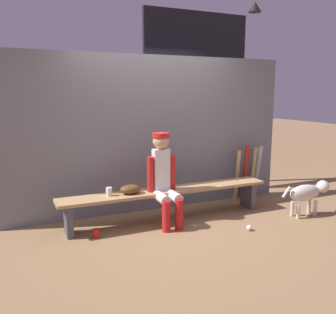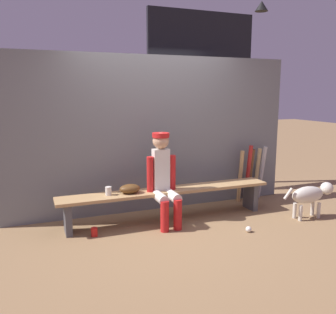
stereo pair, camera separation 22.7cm
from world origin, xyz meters
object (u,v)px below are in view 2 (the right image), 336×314
(bat_aluminum_red, at_px, (248,173))
(cup_on_bench, at_px, (108,191))
(dugout_bench, at_px, (168,195))
(baseball, at_px, (249,229))
(bat_aluminum_silver, at_px, (262,172))
(bat_wood_dark, at_px, (250,175))
(cup_on_ground, at_px, (94,232))
(dog, at_px, (311,195))
(player_seated, at_px, (164,176))
(bat_wood_natural, at_px, (257,173))
(bat_wood_tan, at_px, (240,177))
(baseball_glove, at_px, (130,189))
(scoreboard, at_px, (205,57))

(bat_aluminum_red, relative_size, cup_on_bench, 8.45)
(dugout_bench, xyz_separation_m, baseball, (0.79, -0.79, -0.32))
(bat_aluminum_silver, bearing_deg, cup_on_bench, -171.66)
(dugout_bench, bearing_deg, bat_wood_dark, 13.50)
(bat_wood_dark, distance_m, cup_on_bench, 2.44)
(baseball, bearing_deg, bat_wood_dark, 55.83)
(baseball, bearing_deg, bat_aluminum_silver, 49.06)
(bat_aluminum_silver, distance_m, cup_on_ground, 2.98)
(dugout_bench, height_order, dog, dog)
(bat_aluminum_silver, bearing_deg, player_seated, -165.27)
(bat_wood_natural, relative_size, cup_on_ground, 7.75)
(player_seated, distance_m, bat_aluminum_red, 1.72)
(cup_on_ground, relative_size, cup_on_bench, 1.00)
(bat_wood_tan, xyz_separation_m, cup_on_ground, (-2.44, -0.57, -0.37))
(bat_wood_dark, bearing_deg, baseball, -124.17)
(cup_on_ground, xyz_separation_m, cup_on_bench, (0.24, 0.23, 0.44))
(bat_aluminum_silver, bearing_deg, dog, -85.62)
(baseball_glove, height_order, bat_wood_natural, bat_wood_natural)
(baseball_glove, height_order, bat_wood_dark, bat_wood_dark)
(cup_on_ground, distance_m, scoreboard, 3.67)
(dugout_bench, height_order, bat_wood_tan, bat_wood_tan)
(baseball, height_order, cup_on_bench, cup_on_bench)
(baseball, bearing_deg, cup_on_ground, 162.66)
(bat_aluminum_red, relative_size, scoreboard, 0.27)
(bat_wood_natural, bearing_deg, dog, -82.49)
(bat_aluminum_silver, height_order, cup_on_ground, bat_aluminum_silver)
(baseball_glove, bearing_deg, bat_wood_dark, 10.16)
(dugout_bench, bearing_deg, baseball_glove, 180.00)
(bat_aluminum_silver, height_order, scoreboard, scoreboard)
(player_seated, xyz_separation_m, bat_wood_dark, (1.69, 0.49, -0.23))
(bat_aluminum_red, xyz_separation_m, dog, (0.37, -1.01, -0.13))
(player_seated, bearing_deg, baseball_glove, 166.57)
(dugout_bench, relative_size, bat_wood_tan, 3.55)
(bat_wood_dark, bearing_deg, bat_aluminum_red, -163.55)
(player_seated, bearing_deg, bat_wood_tan, 17.11)
(baseball_glove, relative_size, baseball, 3.78)
(dugout_bench, bearing_deg, bat_wood_tan, 14.34)
(player_seated, distance_m, scoreboard, 2.68)
(bat_aluminum_red, distance_m, cup_on_bench, 2.39)
(cup_on_bench, bearing_deg, player_seated, -9.41)
(cup_on_bench, distance_m, scoreboard, 3.14)
(bat_wood_dark, bearing_deg, cup_on_bench, -171.37)
(player_seated, bearing_deg, cup_on_ground, -173.60)
(player_seated, relative_size, baseball, 16.59)
(bat_aluminum_silver, xyz_separation_m, cup_on_ground, (-2.89, -0.62, -0.39))
(baseball_glove, relative_size, bat_wood_dark, 0.32)
(bat_aluminum_red, bearing_deg, player_seated, -164.01)
(bat_wood_natural, height_order, bat_aluminum_silver, bat_aluminum_silver)
(cup_on_ground, bearing_deg, cup_on_bench, 43.76)
(baseball, relative_size, cup_on_ground, 0.67)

